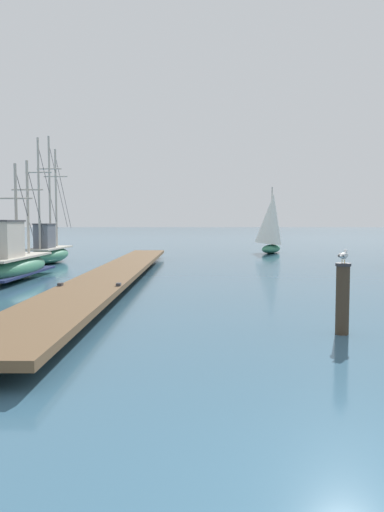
{
  "coord_description": "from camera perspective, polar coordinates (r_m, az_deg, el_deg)",
  "views": [
    {
      "loc": [
        -1.92,
        -3.21,
        2.2
      ],
      "look_at": [
        -1.79,
        8.13,
        1.4
      ],
      "focal_mm": 34.01,
      "sensor_mm": 36.0,
      "label": 1
    }
  ],
  "objects": [
    {
      "name": "mooring_piling",
      "position": [
        9.93,
        17.29,
        -4.62
      ],
      "size": [
        0.3,
        0.3,
        1.4
      ],
      "color": "#3D3023",
      "rests_on": "ground"
    },
    {
      "name": "fishing_boat_2",
      "position": [
        19.47,
        -20.29,
        -0.67
      ],
      "size": [
        1.61,
        6.4,
        4.7
      ],
      "color": "#337556",
      "rests_on": "ground"
    },
    {
      "name": "perched_seagull",
      "position": [
        9.83,
        17.38,
        0.06
      ],
      "size": [
        0.28,
        0.33,
        0.27
      ],
      "color": "gold",
      "rests_on": "mooring_piling"
    },
    {
      "name": "floating_dock",
      "position": [
        18.26,
        -8.7,
        -1.79
      ],
      "size": [
        2.34,
        24.27,
        0.53
      ],
      "color": "brown",
      "rests_on": "ground"
    },
    {
      "name": "distant_sailboat",
      "position": [
        34.43,
        9.27,
        3.75
      ],
      "size": [
        2.74,
        3.9,
        4.65
      ],
      "color": "#337556",
      "rests_on": "ground"
    },
    {
      "name": "fishing_boat_0",
      "position": [
        26.84,
        -16.5,
        0.68
      ],
      "size": [
        1.72,
        6.53,
        6.74
      ],
      "color": "#337556",
      "rests_on": "ground"
    }
  ]
}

